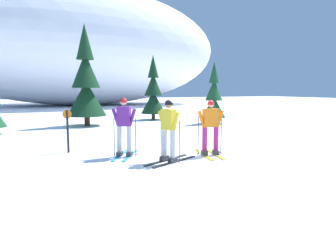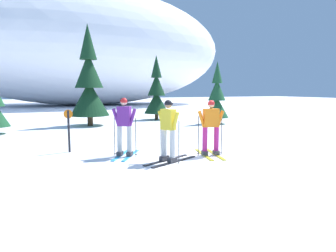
{
  "view_description": "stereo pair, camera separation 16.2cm",
  "coord_description": "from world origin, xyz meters",
  "px_view_note": "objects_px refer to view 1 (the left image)",
  "views": [
    {
      "loc": [
        -4.17,
        -7.96,
        2.02
      ],
      "look_at": [
        -0.59,
        -0.06,
        0.95
      ],
      "focal_mm": 32.07,
      "sensor_mm": 36.0,
      "label": 1
    },
    {
      "loc": [
        -4.02,
        -8.03,
        2.02
      ],
      "look_at": [
        -0.59,
        -0.06,
        0.95
      ],
      "focal_mm": 32.07,
      "sensor_mm": 36.0,
      "label": 2
    }
  ],
  "objects_px": {
    "skier_yellow_jacket": "(169,130)",
    "trail_marker_post": "(68,128)",
    "skier_purple_jacket": "(124,126)",
    "pine_tree_center_right": "(153,93)",
    "skier_orange_jacket": "(210,126)",
    "pine_tree_center_left": "(86,84)",
    "pine_tree_far_right": "(214,98)"
  },
  "relations": [
    {
      "from": "pine_tree_center_left",
      "to": "trail_marker_post",
      "type": "xyz_separation_m",
      "value": [
        -1.75,
        -7.02,
        -1.53
      ]
    },
    {
      "from": "skier_yellow_jacket",
      "to": "pine_tree_far_right",
      "type": "distance_m",
      "value": 9.84
    },
    {
      "from": "pine_tree_far_right",
      "to": "pine_tree_center_right",
      "type": "bearing_deg",
      "value": 124.12
    },
    {
      "from": "skier_purple_jacket",
      "to": "trail_marker_post",
      "type": "bearing_deg",
      "value": 138.13
    },
    {
      "from": "pine_tree_center_left",
      "to": "pine_tree_far_right",
      "type": "relative_size",
      "value": 1.53
    },
    {
      "from": "skier_yellow_jacket",
      "to": "trail_marker_post",
      "type": "distance_m",
      "value": 3.46
    },
    {
      "from": "skier_yellow_jacket",
      "to": "pine_tree_center_right",
      "type": "bearing_deg",
      "value": 70.47
    },
    {
      "from": "skier_orange_jacket",
      "to": "skier_yellow_jacket",
      "type": "bearing_deg",
      "value": -170.86
    },
    {
      "from": "pine_tree_center_left",
      "to": "pine_tree_center_right",
      "type": "relative_size",
      "value": 1.31
    },
    {
      "from": "pine_tree_far_right",
      "to": "skier_orange_jacket",
      "type": "bearing_deg",
      "value": -123.62
    },
    {
      "from": "skier_yellow_jacket",
      "to": "trail_marker_post",
      "type": "xyz_separation_m",
      "value": [
        -2.41,
        2.48,
        -0.11
      ]
    },
    {
      "from": "skier_orange_jacket",
      "to": "pine_tree_center_left",
      "type": "distance_m",
      "value": 9.61
    },
    {
      "from": "skier_purple_jacket",
      "to": "pine_tree_center_left",
      "type": "relative_size",
      "value": 0.32
    },
    {
      "from": "pine_tree_far_right",
      "to": "trail_marker_post",
      "type": "xyz_separation_m",
      "value": [
        -8.74,
        -5.03,
        -0.73
      ]
    },
    {
      "from": "skier_orange_jacket",
      "to": "pine_tree_center_left",
      "type": "relative_size",
      "value": 0.31
    },
    {
      "from": "skier_purple_jacket",
      "to": "pine_tree_center_left",
      "type": "xyz_separation_m",
      "value": [
        0.28,
        8.34,
        1.4
      ]
    },
    {
      "from": "skier_yellow_jacket",
      "to": "pine_tree_center_right",
      "type": "height_order",
      "value": "pine_tree_center_right"
    },
    {
      "from": "skier_orange_jacket",
      "to": "trail_marker_post",
      "type": "xyz_separation_m",
      "value": [
        -3.91,
        2.24,
        -0.11
      ]
    },
    {
      "from": "skier_yellow_jacket",
      "to": "pine_tree_center_left",
      "type": "relative_size",
      "value": 0.32
    },
    {
      "from": "skier_orange_jacket",
      "to": "pine_tree_far_right",
      "type": "distance_m",
      "value": 8.75
    },
    {
      "from": "skier_purple_jacket",
      "to": "pine_tree_center_right",
      "type": "xyz_separation_m",
      "value": [
        4.86,
        9.91,
        0.85
      ]
    },
    {
      "from": "skier_orange_jacket",
      "to": "skier_purple_jacket",
      "type": "xyz_separation_m",
      "value": [
        -2.44,
        0.91,
        0.03
      ]
    },
    {
      "from": "skier_orange_jacket",
      "to": "pine_tree_center_left",
      "type": "xyz_separation_m",
      "value": [
        -2.16,
        9.26,
        1.42
      ]
    },
    {
      "from": "skier_orange_jacket",
      "to": "skier_purple_jacket",
      "type": "distance_m",
      "value": 2.6
    },
    {
      "from": "skier_purple_jacket",
      "to": "pine_tree_far_right",
      "type": "bearing_deg",
      "value": 41.16
    },
    {
      "from": "pine_tree_center_right",
      "to": "pine_tree_far_right",
      "type": "relative_size",
      "value": 1.17
    },
    {
      "from": "skier_orange_jacket",
      "to": "skier_purple_jacket",
      "type": "height_order",
      "value": "skier_purple_jacket"
    },
    {
      "from": "skier_orange_jacket",
      "to": "pine_tree_center_right",
      "type": "height_order",
      "value": "pine_tree_center_right"
    },
    {
      "from": "skier_orange_jacket",
      "to": "pine_tree_far_right",
      "type": "relative_size",
      "value": 0.47
    },
    {
      "from": "pine_tree_far_right",
      "to": "trail_marker_post",
      "type": "distance_m",
      "value": 10.11
    },
    {
      "from": "skier_purple_jacket",
      "to": "pine_tree_center_right",
      "type": "distance_m",
      "value": 11.07
    },
    {
      "from": "skier_orange_jacket",
      "to": "skier_purple_jacket",
      "type": "bearing_deg",
      "value": 159.42
    }
  ]
}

